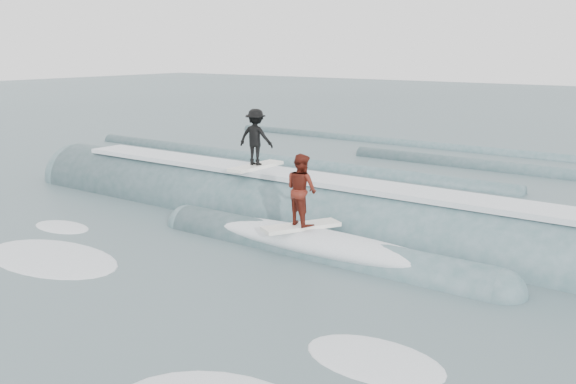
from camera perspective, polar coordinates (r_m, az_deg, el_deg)
The scene contains 6 objects.
ground at distance 13.85m, azimuth -14.44°, elevation -8.75°, with size 160.00×160.00×0.00m, color #3A4F54.
breaking_wave at distance 18.30m, azimuth 1.91°, elevation -2.91°, with size 24.00×4.11×2.66m.
surfer_black at distance 19.26m, azimuth -2.88°, elevation 4.68°, with size 1.19×2.01×1.78m.
surfer_red at distance 15.77m, azimuth 1.20°, elevation -0.09°, with size 1.43×2.02×1.89m.
whitewater at distance 13.09m, azimuth -16.33°, elevation -10.16°, with size 12.84×6.98×0.10m.
far_swells at distance 28.26m, azimuth 13.43°, elevation 2.31°, with size 35.24×8.65×0.80m.
Camera 1 is at (10.12, -8.01, 5.01)m, focal length 40.00 mm.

